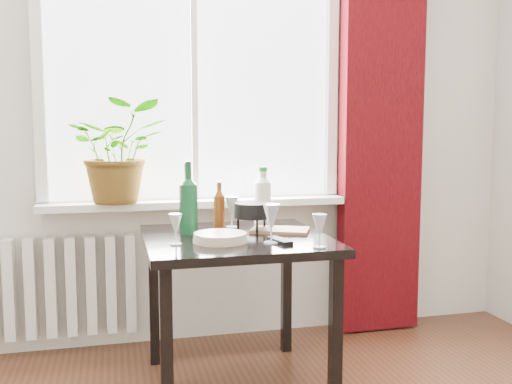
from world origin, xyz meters
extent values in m
cube|color=white|center=(0.00, 2.22, 1.60)|extent=(1.72, 0.08, 1.62)
cube|color=white|center=(0.00, 2.15, 0.82)|extent=(1.72, 0.20, 0.04)
cube|color=#380509|center=(1.12, 2.12, 1.30)|extent=(0.50, 0.12, 2.56)
cube|color=white|center=(-0.75, 2.18, 0.38)|extent=(0.80, 0.10, 0.55)
cube|color=black|center=(0.10, 1.55, 0.72)|extent=(0.85, 0.85, 0.04)
cube|color=black|center=(-0.27, 1.19, 0.35)|extent=(0.05, 0.05, 0.70)
cube|color=black|center=(-0.27, 1.92, 0.35)|extent=(0.05, 0.05, 0.70)
cube|color=black|center=(0.46, 1.19, 0.35)|extent=(0.05, 0.05, 0.70)
cube|color=black|center=(0.46, 1.92, 0.35)|extent=(0.05, 0.05, 0.70)
imported|color=#1C6A1D|center=(-0.42, 2.11, 1.12)|extent=(0.50, 0.44, 0.56)
cylinder|color=beige|center=(0.00, 1.43, 0.76)|extent=(0.33, 0.33, 0.04)
cube|color=black|center=(0.26, 1.35, 0.75)|extent=(0.08, 0.17, 0.02)
cube|color=#9C6446|center=(0.34, 1.61, 0.75)|extent=(0.33, 0.28, 0.01)
camera|label=1|loc=(-0.45, -1.05, 1.24)|focal=40.00mm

